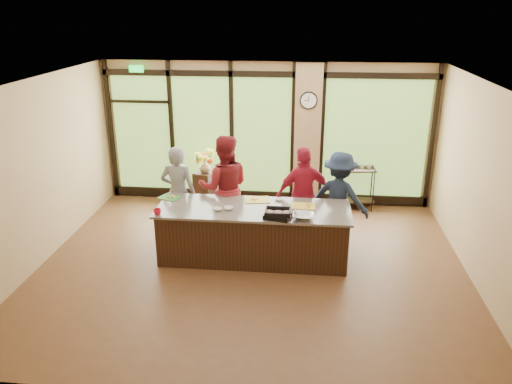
% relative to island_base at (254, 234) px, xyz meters
% --- Properties ---
extents(floor, '(7.00, 7.00, 0.00)m').
position_rel_island_base_xyz_m(floor, '(0.00, -0.30, -0.44)').
color(floor, '#56331E').
rests_on(floor, ground).
extents(ceiling, '(7.00, 7.00, 0.00)m').
position_rel_island_base_xyz_m(ceiling, '(0.00, -0.30, 2.56)').
color(ceiling, white).
rests_on(ceiling, back_wall).
extents(back_wall, '(7.00, 0.00, 7.00)m').
position_rel_island_base_xyz_m(back_wall, '(0.00, 2.70, 1.06)').
color(back_wall, tan).
rests_on(back_wall, floor).
extents(left_wall, '(0.00, 6.00, 6.00)m').
position_rel_island_base_xyz_m(left_wall, '(-3.50, -0.30, 1.06)').
color(left_wall, tan).
rests_on(left_wall, floor).
extents(right_wall, '(0.00, 6.00, 6.00)m').
position_rel_island_base_xyz_m(right_wall, '(3.50, -0.30, 1.06)').
color(right_wall, tan).
rests_on(right_wall, floor).
extents(window_wall, '(6.90, 0.12, 3.00)m').
position_rel_island_base_xyz_m(window_wall, '(0.16, 2.65, 0.95)').
color(window_wall, tan).
rests_on(window_wall, floor).
extents(island_base, '(3.10, 1.00, 0.88)m').
position_rel_island_base_xyz_m(island_base, '(0.00, 0.00, 0.00)').
color(island_base, black).
rests_on(island_base, floor).
extents(countertop, '(3.20, 1.10, 0.04)m').
position_rel_island_base_xyz_m(countertop, '(0.00, 0.00, 0.46)').
color(countertop, slate).
rests_on(countertop, island_base).
extents(wall_clock, '(0.36, 0.04, 0.36)m').
position_rel_island_base_xyz_m(wall_clock, '(0.85, 2.57, 1.81)').
color(wall_clock, black).
rests_on(wall_clock, window_wall).
extents(cook_left, '(0.65, 0.44, 1.74)m').
position_rel_island_base_xyz_m(cook_left, '(-1.45, 0.70, 0.43)').
color(cook_left, slate).
rests_on(cook_left, floor).
extents(cook_midleft, '(1.05, 0.88, 1.94)m').
position_rel_island_base_xyz_m(cook_midleft, '(-0.61, 0.78, 0.53)').
color(cook_midleft, maroon).
rests_on(cook_midleft, floor).
extents(cook_midright, '(1.11, 0.75, 1.76)m').
position_rel_island_base_xyz_m(cook_midright, '(0.82, 0.80, 0.44)').
color(cook_midright, maroon).
rests_on(cook_midright, floor).
extents(cook_right, '(1.24, 0.99, 1.68)m').
position_rel_island_base_xyz_m(cook_right, '(1.45, 0.82, 0.40)').
color(cook_right, '#192237').
rests_on(cook_right, floor).
extents(roasting_pan, '(0.46, 0.40, 0.07)m').
position_rel_island_base_xyz_m(roasting_pan, '(0.42, -0.37, 0.52)').
color(roasting_pan, black).
rests_on(roasting_pan, countertop).
extents(mixing_bowl, '(0.37, 0.37, 0.08)m').
position_rel_island_base_xyz_m(mixing_bowl, '(0.82, -0.36, 0.52)').
color(mixing_bowl, silver).
rests_on(mixing_bowl, countertop).
extents(cutting_board_left, '(0.43, 0.39, 0.01)m').
position_rel_island_base_xyz_m(cutting_board_left, '(-1.50, 0.31, 0.49)').
color(cutting_board_left, '#377E2E').
rests_on(cutting_board_left, countertop).
extents(cutting_board_center, '(0.47, 0.38, 0.01)m').
position_rel_island_base_xyz_m(cutting_board_center, '(0.02, 0.35, 0.49)').
color(cutting_board_center, gold).
rests_on(cutting_board_center, countertop).
extents(cutting_board_right, '(0.40, 0.31, 0.01)m').
position_rel_island_base_xyz_m(cutting_board_right, '(0.82, 0.15, 0.49)').
color(cutting_board_right, gold).
rests_on(cutting_board_right, countertop).
extents(prep_bowl_near, '(0.18, 0.18, 0.05)m').
position_rel_island_base_xyz_m(prep_bowl_near, '(-0.40, -0.12, 0.50)').
color(prep_bowl_near, white).
rests_on(prep_bowl_near, countertop).
extents(prep_bowl_mid, '(0.16, 0.16, 0.05)m').
position_rel_island_base_xyz_m(prep_bowl_mid, '(-0.57, -0.17, 0.50)').
color(prep_bowl_mid, white).
rests_on(prep_bowl_mid, countertop).
extents(prep_bowl_far, '(0.14, 0.14, 0.03)m').
position_rel_island_base_xyz_m(prep_bowl_far, '(0.39, 0.38, 0.49)').
color(prep_bowl_far, white).
rests_on(prep_bowl_far, countertop).
extents(red_ramekin, '(0.15, 0.15, 0.10)m').
position_rel_island_base_xyz_m(red_ramekin, '(-1.50, -0.43, 0.53)').
color(red_ramekin, '#B81229').
rests_on(red_ramekin, countertop).
extents(flower_stand, '(0.50, 0.50, 0.77)m').
position_rel_island_base_xyz_m(flower_stand, '(-1.26, 2.18, -0.05)').
color(flower_stand, black).
rests_on(flower_stand, floor).
extents(flower_vase, '(0.28, 0.28, 0.26)m').
position_rel_island_base_xyz_m(flower_vase, '(-1.26, 2.18, 0.46)').
color(flower_vase, olive).
rests_on(flower_vase, flower_stand).
extents(bar_cart, '(0.76, 0.50, 0.97)m').
position_rel_island_base_xyz_m(bar_cart, '(1.93, 2.45, 0.14)').
color(bar_cart, black).
rests_on(bar_cart, floor).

